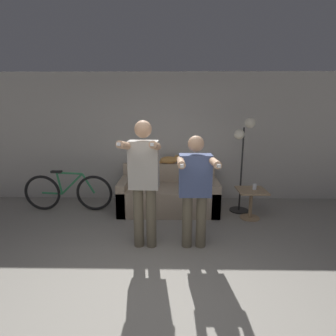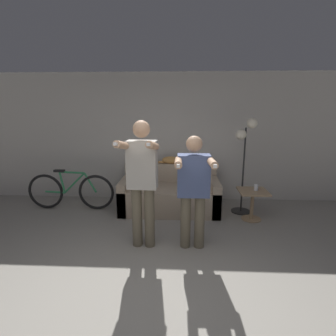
{
  "view_description": "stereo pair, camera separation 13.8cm",
  "coord_description": "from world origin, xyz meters",
  "px_view_note": "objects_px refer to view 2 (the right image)",
  "views": [
    {
      "loc": [
        0.21,
        -2.25,
        1.9
      ],
      "look_at": [
        0.15,
        1.78,
        0.97
      ],
      "focal_mm": 28.0,
      "sensor_mm": 36.0,
      "label": 1
    },
    {
      "loc": [
        0.35,
        -2.25,
        1.9
      ],
      "look_at": [
        0.15,
        1.78,
        0.97
      ],
      "focal_mm": 28.0,
      "sensor_mm": 36.0,
      "label": 2
    }
  ],
  "objects_px": {
    "floor_lamp": "(245,146)",
    "person_right": "(193,186)",
    "cat": "(171,160)",
    "side_table": "(253,199)",
    "couch": "(170,195)",
    "person_left": "(142,177)",
    "bicycle": "(71,191)",
    "cup": "(256,188)"
  },
  "relations": [
    {
      "from": "cat",
      "to": "floor_lamp",
      "type": "bearing_deg",
      "value": -17.3
    },
    {
      "from": "couch",
      "to": "side_table",
      "type": "bearing_deg",
      "value": -15.32
    },
    {
      "from": "bicycle",
      "to": "person_left",
      "type": "bearing_deg",
      "value": -40.07
    },
    {
      "from": "couch",
      "to": "floor_lamp",
      "type": "xyz_separation_m",
      "value": [
        1.34,
        -0.06,
        0.97
      ]
    },
    {
      "from": "person_right",
      "to": "cat",
      "type": "height_order",
      "value": "person_right"
    },
    {
      "from": "person_right",
      "to": "cat",
      "type": "xyz_separation_m",
      "value": [
        -0.36,
        1.75,
        0.0
      ]
    },
    {
      "from": "couch",
      "to": "person_right",
      "type": "bearing_deg",
      "value": -75.12
    },
    {
      "from": "couch",
      "to": "bicycle",
      "type": "height_order",
      "value": "couch"
    },
    {
      "from": "person_left",
      "to": "cat",
      "type": "xyz_separation_m",
      "value": [
        0.33,
        1.75,
        -0.11
      ]
    },
    {
      "from": "person_left",
      "to": "cup",
      "type": "xyz_separation_m",
      "value": [
        1.8,
        1.01,
        -0.44
      ]
    },
    {
      "from": "person_left",
      "to": "bicycle",
      "type": "distance_m",
      "value": 2.17
    },
    {
      "from": "bicycle",
      "to": "couch",
      "type": "bearing_deg",
      "value": 1.94
    },
    {
      "from": "person_right",
      "to": "cat",
      "type": "bearing_deg",
      "value": 101.0
    },
    {
      "from": "couch",
      "to": "person_right",
      "type": "xyz_separation_m",
      "value": [
        0.37,
        -1.39,
        0.62
      ]
    },
    {
      "from": "bicycle",
      "to": "side_table",
      "type": "bearing_deg",
      "value": -5.67
    },
    {
      "from": "couch",
      "to": "side_table",
      "type": "relative_size",
      "value": 3.45
    },
    {
      "from": "side_table",
      "to": "cat",
      "type": "bearing_deg",
      "value": 152.19
    },
    {
      "from": "person_left",
      "to": "floor_lamp",
      "type": "distance_m",
      "value": 2.14
    },
    {
      "from": "couch",
      "to": "person_left",
      "type": "bearing_deg",
      "value": -102.61
    },
    {
      "from": "floor_lamp",
      "to": "person_right",
      "type": "bearing_deg",
      "value": -125.98
    },
    {
      "from": "cat",
      "to": "person_left",
      "type": "bearing_deg",
      "value": -100.55
    },
    {
      "from": "side_table",
      "to": "couch",
      "type": "bearing_deg",
      "value": 164.68
    },
    {
      "from": "person_right",
      "to": "floor_lamp",
      "type": "relative_size",
      "value": 0.89
    },
    {
      "from": "person_left",
      "to": "side_table",
      "type": "relative_size",
      "value": 3.33
    },
    {
      "from": "side_table",
      "to": "floor_lamp",
      "type": "bearing_deg",
      "value": 106.29
    },
    {
      "from": "cup",
      "to": "bicycle",
      "type": "bearing_deg",
      "value": 174.59
    },
    {
      "from": "cat",
      "to": "side_table",
      "type": "xyz_separation_m",
      "value": [
        1.43,
        -0.75,
        -0.52
      ]
    },
    {
      "from": "cat",
      "to": "bicycle",
      "type": "height_order",
      "value": "cat"
    },
    {
      "from": "person_right",
      "to": "cup",
      "type": "distance_m",
      "value": 1.54
    },
    {
      "from": "couch",
      "to": "bicycle",
      "type": "bearing_deg",
      "value": -178.06
    },
    {
      "from": "floor_lamp",
      "to": "bicycle",
      "type": "relative_size",
      "value": 1.05
    },
    {
      "from": "couch",
      "to": "cat",
      "type": "distance_m",
      "value": 0.72
    },
    {
      "from": "floor_lamp",
      "to": "side_table",
      "type": "xyz_separation_m",
      "value": [
        0.1,
        -0.34,
        -0.87
      ]
    },
    {
      "from": "person_left",
      "to": "floor_lamp",
      "type": "height_order",
      "value": "person_left"
    },
    {
      "from": "cat",
      "to": "bicycle",
      "type": "bearing_deg",
      "value": -167.52
    },
    {
      "from": "cup",
      "to": "bicycle",
      "type": "relative_size",
      "value": 0.06
    },
    {
      "from": "couch",
      "to": "floor_lamp",
      "type": "distance_m",
      "value": 1.66
    },
    {
      "from": "cat",
      "to": "person_right",
      "type": "bearing_deg",
      "value": -78.52
    },
    {
      "from": "side_table",
      "to": "bicycle",
      "type": "distance_m",
      "value": 3.35
    },
    {
      "from": "bicycle",
      "to": "person_right",
      "type": "bearing_deg",
      "value": -30.47
    },
    {
      "from": "couch",
      "to": "bicycle",
      "type": "xyz_separation_m",
      "value": [
        -1.89,
        -0.06,
        0.08
      ]
    },
    {
      "from": "person_left",
      "to": "person_right",
      "type": "height_order",
      "value": "person_left"
    }
  ]
}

